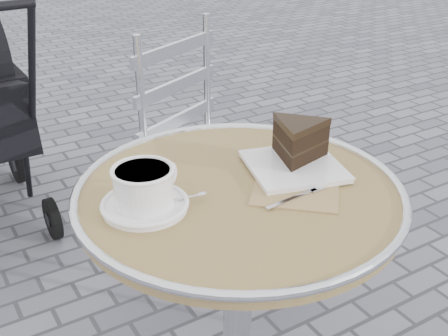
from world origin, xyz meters
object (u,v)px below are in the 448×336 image
cafe_table (238,251)px  cappuccino_set (145,191)px  bistro_chair (196,131)px  cake_plate_set (297,146)px

cafe_table → cappuccino_set: (-0.20, 0.03, 0.20)m
cappuccino_set → bistro_chair: (0.45, 0.62, -0.20)m
cafe_table → cappuccino_set: 0.29m
bistro_chair → cappuccino_set: bearing=-151.0°
cake_plate_set → bistro_chair: bearing=98.9°
bistro_chair → cafe_table: bearing=-135.7°
cappuccino_set → bistro_chair: bistro_chair is taller
cappuccino_set → cake_plate_set: 0.38m
cafe_table → cake_plate_set: size_ratio=2.28×
cafe_table → cappuccino_set: bearing=171.0°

